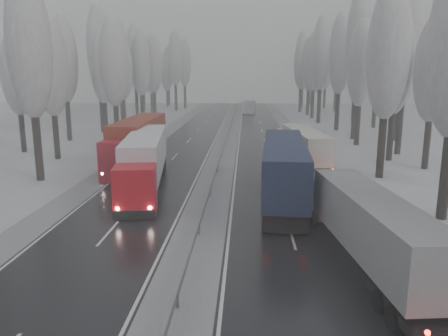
# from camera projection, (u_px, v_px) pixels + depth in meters

# --- Properties ---
(carriageway_right) EXTENTS (7.50, 200.00, 0.03)m
(carriageway_right) POSITION_uv_depth(u_px,v_px,m) (273.00, 169.00, 42.16)
(carriageway_right) COLOR black
(carriageway_right) RESTS_ON ground
(carriageway_left) EXTENTS (7.50, 200.00, 0.03)m
(carriageway_left) POSITION_uv_depth(u_px,v_px,m) (165.00, 168.00, 42.66)
(carriageway_left) COLOR black
(carriageway_left) RESTS_ON ground
(median_slush) EXTENTS (3.00, 200.00, 0.04)m
(median_slush) POSITION_uv_depth(u_px,v_px,m) (219.00, 168.00, 42.41)
(median_slush) COLOR #A1A4A9
(median_slush) RESTS_ON ground
(shoulder_right) EXTENTS (2.40, 200.00, 0.04)m
(shoulder_right) POSITION_uv_depth(u_px,v_px,m) (324.00, 170.00, 41.92)
(shoulder_right) COLOR #A1A4A9
(shoulder_right) RESTS_ON ground
(shoulder_left) EXTENTS (2.40, 200.00, 0.04)m
(shoulder_left) POSITION_uv_depth(u_px,v_px,m) (115.00, 167.00, 42.90)
(shoulder_left) COLOR #A1A4A9
(shoulder_left) RESTS_ON ground
(median_guardrail) EXTENTS (0.12, 200.00, 0.76)m
(median_guardrail) POSITION_uv_depth(u_px,v_px,m) (219.00, 163.00, 42.27)
(median_guardrail) COLOR slate
(median_guardrail) RESTS_ON ground
(tree_18) EXTENTS (3.60, 3.60, 16.58)m
(tree_18) POSITION_uv_depth(u_px,v_px,m) (388.00, 53.00, 36.58)
(tree_18) COLOR black
(tree_18) RESTS_ON ground
(tree_19) EXTENTS (3.60, 3.60, 14.57)m
(tree_19) POSITION_uv_depth(u_px,v_px,m) (434.00, 70.00, 40.49)
(tree_19) COLOR black
(tree_19) RESTS_ON ground
(tree_20) EXTENTS (3.60, 3.60, 15.71)m
(tree_20) POSITION_uv_depth(u_px,v_px,m) (396.00, 63.00, 44.47)
(tree_20) COLOR black
(tree_20) RESTS_ON ground
(tree_21) EXTENTS (3.60, 3.60, 18.62)m
(tree_21) POSITION_uv_depth(u_px,v_px,m) (406.00, 46.00, 47.88)
(tree_21) COLOR black
(tree_21) RESTS_ON ground
(tree_22) EXTENTS (3.60, 3.60, 15.86)m
(tree_22) POSITION_uv_depth(u_px,v_px,m) (361.00, 64.00, 54.69)
(tree_22) COLOR black
(tree_22) RESTS_ON ground
(tree_23) EXTENTS (3.60, 3.60, 13.55)m
(tree_23) POSITION_uv_depth(u_px,v_px,m) (400.00, 76.00, 58.60)
(tree_23) COLOR black
(tree_23) RESTS_ON ground
(tree_24) EXTENTS (3.60, 3.60, 20.49)m
(tree_24) POSITION_uv_depth(u_px,v_px,m) (359.00, 43.00, 59.32)
(tree_24) COLOR black
(tree_24) RESTS_ON ground
(tree_25) EXTENTS (3.60, 3.60, 19.44)m
(tree_25) POSITION_uv_depth(u_px,v_px,m) (400.00, 49.00, 63.03)
(tree_25) COLOR black
(tree_25) RESTS_ON ground
(tree_26) EXTENTS (3.60, 3.60, 18.78)m
(tree_26) POSITION_uv_depth(u_px,v_px,m) (340.00, 55.00, 69.58)
(tree_26) COLOR black
(tree_26) RESTS_ON ground
(tree_27) EXTENTS (3.60, 3.60, 17.62)m
(tree_27) POSITION_uv_depth(u_px,v_px,m) (378.00, 60.00, 73.29)
(tree_27) COLOR black
(tree_27) RESTS_ON ground
(tree_28) EXTENTS (3.60, 3.60, 19.62)m
(tree_28) POSITION_uv_depth(u_px,v_px,m) (321.00, 54.00, 79.96)
(tree_28) COLOR black
(tree_28) RESTS_ON ground
(tree_29) EXTENTS (3.60, 3.60, 18.11)m
(tree_29) POSITION_uv_depth(u_px,v_px,m) (356.00, 60.00, 83.71)
(tree_29) COLOR black
(tree_29) RESTS_ON ground
(tree_30) EXTENTS (3.60, 3.60, 17.86)m
(tree_30) POSITION_uv_depth(u_px,v_px,m) (314.00, 62.00, 89.70)
(tree_30) COLOR black
(tree_30) RESTS_ON ground
(tree_31) EXTENTS (3.60, 3.60, 18.58)m
(tree_31) POSITION_uv_depth(u_px,v_px,m) (339.00, 60.00, 93.23)
(tree_31) COLOR black
(tree_31) RESTS_ON ground
(tree_32) EXTENTS (3.60, 3.60, 17.33)m
(tree_32) POSITION_uv_depth(u_px,v_px,m) (309.00, 65.00, 97.10)
(tree_32) COLOR black
(tree_32) RESTS_ON ground
(tree_33) EXTENTS (3.60, 3.60, 14.33)m
(tree_33) POSITION_uv_depth(u_px,v_px,m) (320.00, 73.00, 101.26)
(tree_33) COLOR black
(tree_33) RESTS_ON ground
(tree_34) EXTENTS (3.60, 3.60, 17.63)m
(tree_34) POSITION_uv_depth(u_px,v_px,m) (301.00, 64.00, 104.05)
(tree_34) COLOR black
(tree_34) RESTS_ON ground
(tree_35) EXTENTS (3.60, 3.60, 18.25)m
(tree_35) POSITION_uv_depth(u_px,v_px,m) (337.00, 63.00, 107.43)
(tree_35) COLOR black
(tree_35) RESTS_ON ground
(tree_36) EXTENTS (3.60, 3.60, 20.23)m
(tree_36) POSITION_uv_depth(u_px,v_px,m) (302.00, 59.00, 113.25)
(tree_36) COLOR black
(tree_36) RESTS_ON ground
(tree_37) EXTENTS (3.60, 3.60, 16.37)m
(tree_37) POSITION_uv_depth(u_px,v_px,m) (326.00, 69.00, 117.34)
(tree_37) COLOR black
(tree_37) RESTS_ON ground
(tree_38) EXTENTS (3.60, 3.60, 17.97)m
(tree_38) POSITION_uv_depth(u_px,v_px,m) (303.00, 65.00, 123.79)
(tree_38) COLOR black
(tree_38) RESTS_ON ground
(tree_39) EXTENTS (3.60, 3.60, 16.19)m
(tree_39) POSITION_uv_depth(u_px,v_px,m) (311.00, 70.00, 127.80)
(tree_39) COLOR black
(tree_39) RESTS_ON ground
(tree_58) EXTENTS (3.60, 3.60, 17.21)m
(tree_58) POSITION_uv_depth(u_px,v_px,m) (29.00, 48.00, 35.51)
(tree_58) COLOR black
(tree_58) RESTS_ON ground
(tree_60) EXTENTS (3.60, 3.60, 14.84)m
(tree_60) POSITION_uv_depth(u_px,v_px,m) (51.00, 68.00, 45.37)
(tree_60) COLOR black
(tree_60) RESTS_ON ground
(tree_61) EXTENTS (3.60, 3.60, 13.95)m
(tree_61) POSITION_uv_depth(u_px,v_px,m) (17.00, 74.00, 49.67)
(tree_61) COLOR black
(tree_61) RESTS_ON ground
(tree_62) EXTENTS (3.60, 3.60, 16.04)m
(tree_62) POSITION_uv_depth(u_px,v_px,m) (114.00, 63.00, 54.33)
(tree_62) COLOR black
(tree_62) RESTS_ON ground
(tree_63) EXTENTS (3.60, 3.60, 16.88)m
(tree_63) POSITION_uv_depth(u_px,v_px,m) (64.00, 60.00, 58.50)
(tree_63) COLOR black
(tree_63) RESTS_ON ground
(tree_64) EXTENTS (3.60, 3.60, 15.42)m
(tree_64) POSITION_uv_depth(u_px,v_px,m) (103.00, 68.00, 63.40)
(tree_64) COLOR black
(tree_64) RESTS_ON ground
(tree_65) EXTENTS (3.60, 3.60, 19.48)m
(tree_65) POSITION_uv_depth(u_px,v_px,m) (99.00, 51.00, 66.85)
(tree_65) COLOR black
(tree_65) RESTS_ON ground
(tree_66) EXTENTS (3.60, 3.60, 15.23)m
(tree_66) POSITION_uv_depth(u_px,v_px,m) (122.00, 69.00, 72.83)
(tree_66) COLOR black
(tree_66) RESTS_ON ground
(tree_67) EXTENTS (3.60, 3.60, 17.09)m
(tree_67) POSITION_uv_depth(u_px,v_px,m) (120.00, 63.00, 76.55)
(tree_67) COLOR black
(tree_67) RESTS_ON ground
(tree_68) EXTENTS (3.60, 3.60, 16.65)m
(tree_68) POSITION_uv_depth(u_px,v_px,m) (141.00, 65.00, 79.17)
(tree_68) COLOR black
(tree_68) RESTS_ON ground
(tree_69) EXTENTS (3.60, 3.60, 19.35)m
(tree_69) POSITION_uv_depth(u_px,v_px,m) (120.00, 56.00, 82.95)
(tree_69) COLOR black
(tree_69) RESTS_ON ground
(tree_70) EXTENTS (3.60, 3.60, 17.09)m
(tree_70) POSITION_uv_depth(u_px,v_px,m) (153.00, 64.00, 88.94)
(tree_70) COLOR black
(tree_70) RESTS_ON ground
(tree_71) EXTENTS (3.60, 3.60, 19.61)m
(tree_71) POSITION_uv_depth(u_px,v_px,m) (135.00, 57.00, 92.74)
(tree_71) COLOR black
(tree_71) RESTS_ON ground
(tree_72) EXTENTS (3.60, 3.60, 15.11)m
(tree_72) POSITION_uv_depth(u_px,v_px,m) (151.00, 71.00, 98.46)
(tree_72) COLOR black
(tree_72) RESTS_ON ground
(tree_73) EXTENTS (3.60, 3.60, 17.22)m
(tree_73) POSITION_uv_depth(u_px,v_px,m) (142.00, 65.00, 102.22)
(tree_73) COLOR black
(tree_73) RESTS_ON ground
(tree_74) EXTENTS (3.60, 3.60, 19.68)m
(tree_74) POSITION_uv_depth(u_px,v_px,m) (175.00, 59.00, 108.20)
(tree_74) COLOR black
(tree_74) RESTS_ON ground
(tree_75) EXTENTS (3.60, 3.60, 18.60)m
(tree_75) POSITION_uv_depth(u_px,v_px,m) (143.00, 63.00, 112.69)
(tree_75) COLOR black
(tree_75) RESTS_ON ground
(tree_76) EXTENTS (3.60, 3.60, 18.55)m
(tree_76) POSITION_uv_depth(u_px,v_px,m) (184.00, 63.00, 117.48)
(tree_76) COLOR black
(tree_76) RESTS_ON ground
(tree_77) EXTENTS (3.60, 3.60, 14.32)m
(tree_77) POSITION_uv_depth(u_px,v_px,m) (167.00, 74.00, 122.22)
(tree_77) COLOR black
(tree_77) RESTS_ON ground
(tree_78) EXTENTS (3.60, 3.60, 19.55)m
(tree_78) POSITION_uv_depth(u_px,v_px,m) (175.00, 62.00, 123.95)
(tree_78) COLOR black
(tree_78) RESTS_ON ground
(tree_79) EXTENTS (3.60, 3.60, 17.07)m
(tree_79) POSITION_uv_depth(u_px,v_px,m) (168.00, 68.00, 128.32)
(tree_79) COLOR black
(tree_79) RESTS_ON ground
(truck_grey_tarp) EXTENTS (3.75, 14.32, 3.64)m
(truck_grey_tarp) POSITION_uv_depth(u_px,v_px,m) (363.00, 221.00, 20.75)
(truck_grey_tarp) COLOR #454549
(truck_grey_tarp) RESTS_ON ground
(truck_blue_box) EXTENTS (3.77, 17.38, 4.43)m
(truck_blue_box) POSITION_uv_depth(u_px,v_px,m) (284.00, 165.00, 31.27)
(truck_blue_box) COLOR navy
(truck_blue_box) RESTS_ON ground
(truck_cream_box) EXTENTS (3.79, 14.57, 3.70)m
(truck_cream_box) POSITION_uv_depth(u_px,v_px,m) (302.00, 144.00, 43.55)
(truck_cream_box) COLOR #B2B09D
(truck_cream_box) RESTS_ON ground
(box_truck_distant) EXTENTS (3.24, 8.53, 3.12)m
(box_truck_distant) POSITION_uv_depth(u_px,v_px,m) (249.00, 107.00, 102.84)
(box_truck_distant) COLOR silver
(box_truck_distant) RESTS_ON ground
(truck_red_white) EXTENTS (4.80, 16.78, 4.27)m
(truck_red_white) POSITION_uv_depth(u_px,v_px,m) (145.00, 158.00, 34.40)
(truck_red_white) COLOR red
(truck_red_white) RESTS_ON ground
(truck_red_red) EXTENTS (2.99, 17.92, 4.58)m
(truck_red_red) POSITION_uv_depth(u_px,v_px,m) (137.00, 139.00, 43.48)
(truck_red_red) COLOR #A20917
(truck_red_red) RESTS_ON ground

